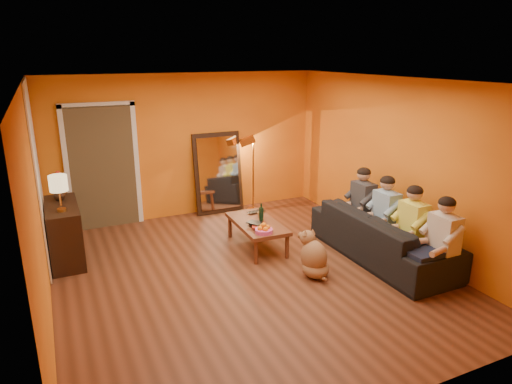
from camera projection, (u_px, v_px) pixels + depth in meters
name	position (u px, v px, depth m)	size (l,w,h in m)	color
room_shell	(237.00, 177.00, 6.26)	(5.00, 5.50, 2.60)	brown
white_accent	(37.00, 173.00, 6.45)	(0.02, 1.90, 2.58)	white
doorway_recess	(102.00, 167.00, 7.86)	(1.06, 0.30, 2.10)	#3F2D19
door_jamb_left	(67.00, 172.00, 7.52)	(0.08, 0.06, 2.20)	white
door_jamb_right	(137.00, 165.00, 7.98)	(0.08, 0.06, 2.20)	white
door_header	(96.00, 105.00, 7.44)	(1.22, 0.06, 0.08)	white
mirror_frame	(218.00, 173.00, 8.59)	(0.92, 0.06, 1.52)	black
mirror_glass	(219.00, 173.00, 8.56)	(0.78, 0.02, 1.36)	white
sideboard	(64.00, 233.00, 6.63)	(0.44, 1.18, 0.85)	black
table_lamp	(60.00, 193.00, 6.17)	(0.24, 0.24, 0.51)	beige
sofa	(382.00, 236.00, 6.71)	(0.94, 2.41, 0.70)	black
coffee_table	(257.00, 234.00, 7.13)	(0.62, 1.22, 0.42)	brown
floor_lamp	(253.00, 175.00, 8.61)	(0.30, 0.24, 1.44)	gold
dog	(314.00, 253.00, 6.18)	(0.35, 0.55, 0.64)	#9C6F46
person_far_left	(443.00, 242.00, 5.82)	(0.70, 0.44, 1.22)	beige
person_mid_left	(412.00, 228.00, 6.30)	(0.70, 0.44, 1.22)	#E4E54C
person_mid_right	(386.00, 216.00, 6.78)	(0.70, 0.44, 1.22)	#82A6C9
person_far_right	(363.00, 205.00, 7.25)	(0.70, 0.44, 1.22)	#343439
fruit_bowl	(264.00, 228.00, 6.61)	(0.26, 0.26, 0.16)	#E14FA6
wine_bottle	(261.00, 213.00, 7.00)	(0.07, 0.07, 0.31)	black
tumbler	(261.00, 215.00, 7.20)	(0.11, 0.11, 0.10)	#B27F3F
laptop	(258.00, 213.00, 7.44)	(0.31, 0.20, 0.02)	black
book_lower	(252.00, 227.00, 6.82)	(0.20, 0.27, 0.03)	black
book_mid	(252.00, 225.00, 6.82)	(0.20, 0.27, 0.02)	#B02314
book_upper	(252.00, 225.00, 6.79)	(0.17, 0.23, 0.02)	black
vase	(59.00, 194.00, 6.70)	(0.17, 0.17, 0.17)	black
flowers	(57.00, 177.00, 6.62)	(0.17, 0.17, 0.45)	#B02314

